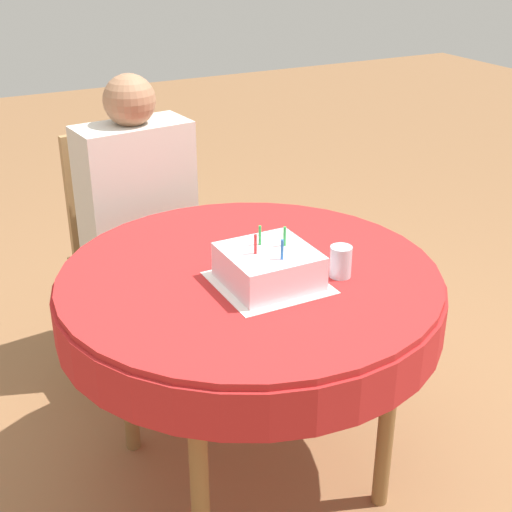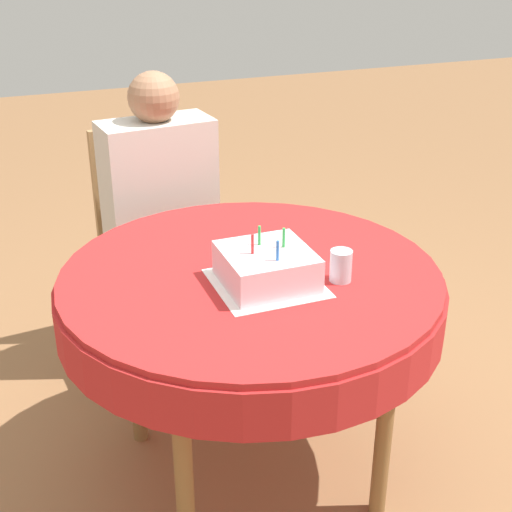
% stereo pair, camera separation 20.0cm
% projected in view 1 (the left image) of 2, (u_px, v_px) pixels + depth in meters
% --- Properties ---
extents(ground_plane, '(12.00, 12.00, 0.00)m').
position_uv_depth(ground_plane, '(250.00, 472.00, 2.36)').
color(ground_plane, '#8C603D').
extents(dining_table, '(1.12, 1.12, 0.75)m').
position_uv_depth(dining_table, '(250.00, 299.00, 2.08)').
color(dining_table, '#B22323').
rests_on(dining_table, ground_plane).
extents(chair, '(0.49, 0.49, 0.93)m').
position_uv_depth(chair, '(132.00, 244.00, 2.82)').
color(chair, '#A37A4C').
rests_on(chair, ground_plane).
extents(person, '(0.43, 0.33, 1.18)m').
position_uv_depth(person, '(139.00, 203.00, 2.66)').
color(person, '#9E7051').
rests_on(person, ground_plane).
extents(napkin, '(0.29, 0.29, 0.00)m').
position_uv_depth(napkin, '(268.00, 283.00, 1.98)').
color(napkin, white).
rests_on(napkin, dining_table).
extents(birthday_cake, '(0.24, 0.24, 0.15)m').
position_uv_depth(birthday_cake, '(269.00, 266.00, 1.96)').
color(birthday_cake, silver).
rests_on(birthday_cake, dining_table).
extents(drinking_glass, '(0.06, 0.06, 0.09)m').
position_uv_depth(drinking_glass, '(341.00, 262.00, 2.00)').
color(drinking_glass, silver).
rests_on(drinking_glass, dining_table).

